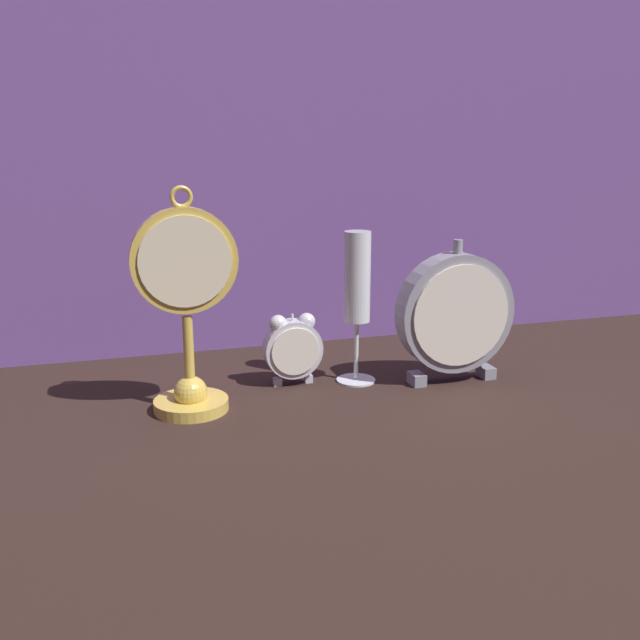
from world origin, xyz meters
The scene contains 6 objects.
ground_plane centered at (0.00, 0.00, 0.00)m, with size 4.00×4.00×0.00m, color black.
fabric_backdrop_drape centered at (0.00, 0.33, 0.39)m, with size 1.67×0.01×0.78m, color #6B478E.
pocket_watch_on_stand centered at (-0.20, 0.04, 0.13)m, with size 0.14×0.10×0.31m.
alarm_clock_twin_bell centered at (-0.04, 0.10, 0.06)m, with size 0.09×0.03×0.11m.
mantel_clock_silver centered at (0.20, 0.05, 0.11)m, with size 0.18×0.04×0.22m.
champagne_flute centered at (0.06, 0.09, 0.15)m, with size 0.06×0.06×0.23m.
Camera 1 is at (-0.30, -0.90, 0.37)m, focal length 40.00 mm.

